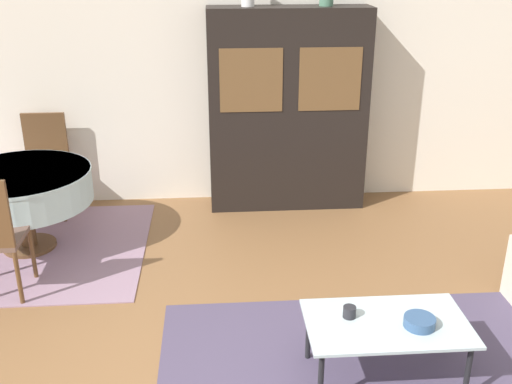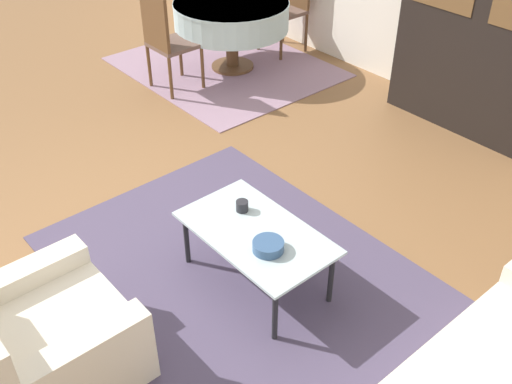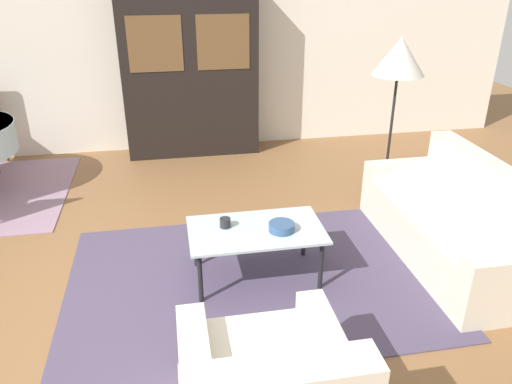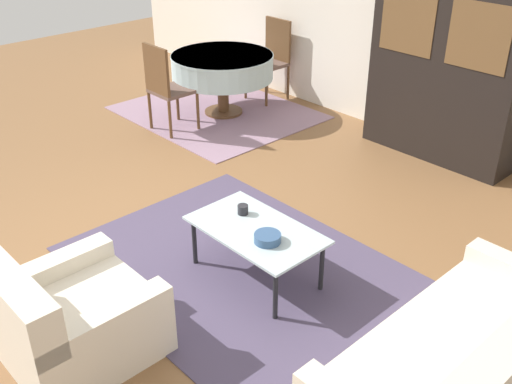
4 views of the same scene
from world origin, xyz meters
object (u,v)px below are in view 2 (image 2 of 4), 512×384
(armchair, at_px, (35,344))
(dining_chair_near, at_px, (166,37))
(dining_table, at_px, (231,16))
(cup, at_px, (242,206))
(display_cabinet, at_px, (492,21))
(bowl, at_px, (268,246))
(coffee_table, at_px, (256,236))
(dining_chair_far, at_px, (289,1))

(armchair, xyz_separation_m, dining_chair_near, (-2.60, 2.62, 0.31))
(dining_table, xyz_separation_m, dining_chair_near, (-0.00, -0.86, -0.02))
(armchair, relative_size, cup, 10.87)
(display_cabinet, xyz_separation_m, bowl, (0.47, -3.00, -0.57))
(cup, height_order, bowl, cup)
(armchair, bearing_deg, bowl, 74.28)
(coffee_table, xyz_separation_m, dining_chair_near, (-2.80, 1.19, 0.19))
(dining_table, xyz_separation_m, bowl, (2.99, -2.11, -0.14))
(display_cabinet, relative_size, bowl, 10.65)
(dining_table, distance_m, dining_chair_near, 0.86)
(dining_table, bearing_deg, display_cabinet, 19.37)
(dining_chair_near, bearing_deg, armchair, -45.18)
(coffee_table, height_order, display_cabinet, display_cabinet)
(coffee_table, bearing_deg, bowl, -17.97)
(coffee_table, xyz_separation_m, cup, (-0.23, 0.07, 0.08))
(dining_chair_near, distance_m, bowl, 3.24)
(bowl, bearing_deg, dining_chair_far, 135.21)
(dining_chair_near, height_order, bowl, dining_chair_near)
(armchair, distance_m, display_cabinet, 4.43)
(dining_table, relative_size, bowl, 6.45)
(dining_chair_near, relative_size, cup, 12.46)
(dining_chair_near, xyz_separation_m, dining_chair_far, (0.00, 1.72, 0.00))
(dining_chair_far, bearing_deg, bowl, 135.21)
(dining_chair_near, xyz_separation_m, bowl, (2.99, -1.25, -0.12))
(dining_table, height_order, dining_chair_far, dining_chair_far)
(armchair, relative_size, dining_chair_far, 0.87)
(dining_chair_near, xyz_separation_m, cup, (2.58, -1.12, -0.11))
(bowl, bearing_deg, coffee_table, 162.03)
(display_cabinet, distance_m, dining_table, 2.71)
(display_cabinet, relative_size, dining_table, 1.65)
(armchair, bearing_deg, display_cabinet, 91.08)
(dining_table, distance_m, bowl, 3.66)
(dining_table, distance_m, cup, 3.25)
(display_cabinet, bearing_deg, dining_chair_far, -179.36)
(dining_chair_near, bearing_deg, dining_table, 90.00)
(coffee_table, height_order, dining_table, dining_table)
(dining_chair_far, bearing_deg, dining_table, 90.00)
(armchair, height_order, coffee_table, armchair)
(armchair, xyz_separation_m, cup, (-0.03, 1.50, 0.20))
(armchair, xyz_separation_m, bowl, (0.39, 1.37, 0.19))
(armchair, bearing_deg, dining_chair_near, 134.82)
(display_cabinet, xyz_separation_m, dining_chair_far, (-2.52, -0.03, -0.46))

